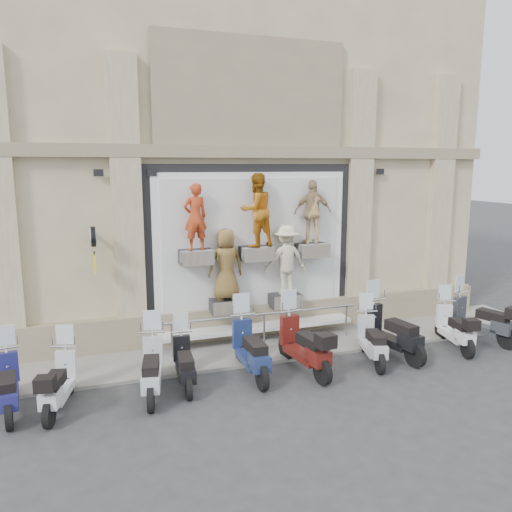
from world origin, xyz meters
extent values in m
plane|color=#2E2E31|center=(0.00, 0.00, 0.00)|extent=(90.00, 90.00, 0.00)
cube|color=gray|center=(0.00, 2.10, 0.04)|extent=(16.00, 2.20, 0.08)
cube|color=black|center=(0.00, 2.96, 2.40)|extent=(5.60, 0.10, 4.30)
cube|color=white|center=(0.00, 2.90, 2.40)|extent=(5.10, 0.06, 3.90)
cube|color=white|center=(0.00, 2.86, 2.40)|extent=(4.70, 0.04, 3.60)
cube|color=white|center=(0.00, 2.55, 0.42)|extent=(5.10, 0.75, 0.10)
cube|color=#28282B|center=(-1.55, 2.59, 2.33)|extent=(0.80, 0.50, 0.35)
imported|color=#CF441E|center=(-1.55, 2.59, 3.30)|extent=(0.64, 0.47, 1.60)
cube|color=#28282B|center=(0.00, 2.59, 2.33)|extent=(0.80, 0.50, 0.35)
imported|color=#9A5A10|center=(0.00, 2.59, 3.42)|extent=(1.05, 0.92, 1.83)
cube|color=#28282B|center=(1.55, 2.59, 2.33)|extent=(0.80, 0.50, 0.35)
imported|color=tan|center=(1.55, 2.59, 3.32)|extent=(1.03, 0.59, 1.65)
cube|color=#28282B|center=(-0.80, 2.59, 1.02)|extent=(0.80, 0.50, 0.35)
imported|color=brown|center=(-0.80, 2.59, 2.10)|extent=(0.88, 0.57, 1.79)
cube|color=#28282B|center=(0.80, 2.59, 1.02)|extent=(0.80, 0.50, 0.35)
imported|color=beige|center=(0.80, 2.59, 2.11)|extent=(1.20, 0.71, 1.82)
cube|color=black|center=(-3.90, 2.72, 2.95)|extent=(0.06, 0.56, 0.06)
cylinder|color=black|center=(-3.90, 2.45, 2.95)|extent=(0.10, 0.46, 0.46)
cube|color=yellow|center=(-3.90, 2.45, 2.35)|extent=(0.04, 0.50, 0.38)
camera|label=1|loc=(-4.07, -9.13, 4.50)|focal=35.00mm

